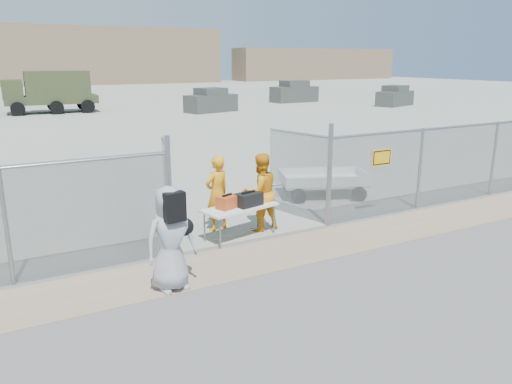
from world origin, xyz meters
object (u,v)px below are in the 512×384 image
security_worker_right (260,192)px  visitor (170,239)px  security_worker_left (217,194)px  folding_table (240,222)px  utility_trailer (323,183)px

security_worker_right → visitor: bearing=32.7°
security_worker_left → visitor: (-2.01, -2.50, 0.04)m
folding_table → utility_trailer: utility_trailer is taller
utility_trailer → security_worker_right: bearing=-129.0°
folding_table → security_worker_right: bearing=10.1°
folding_table → visitor: visitor is taller
folding_table → visitor: 2.91m
visitor → utility_trailer: 7.14m
security_worker_right → visitor: (-2.91, -2.04, 0.02)m
security_worker_right → utility_trailer: bearing=-152.8°
folding_table → utility_trailer: size_ratio=0.54×
security_worker_left → visitor: visitor is taller
folding_table → visitor: (-2.24, -1.77, 0.57)m
folding_table → utility_trailer: bearing=16.3°
security_worker_right → folding_table: bearing=19.7°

